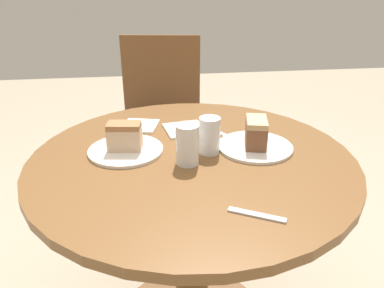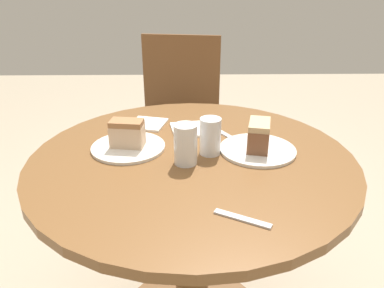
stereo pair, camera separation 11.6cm
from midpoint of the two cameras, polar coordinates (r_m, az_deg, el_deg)
name	(u,v)px [view 2 (the right image)]	position (r m, az deg, el deg)	size (l,w,h in m)	color
table	(192,215)	(1.30, 2.61, -10.86)	(1.02, 1.02, 0.78)	brown
chair	(178,126)	(2.11, -0.56, 2.74)	(0.52, 0.51, 0.99)	brown
plate_near	(258,150)	(1.23, 12.63, -0.91)	(0.24, 0.24, 0.01)	silver
plate_far	(128,147)	(1.23, -7.04, -0.52)	(0.24, 0.24, 0.01)	silver
cake_slice_near	(259,135)	(1.21, 12.86, 1.24)	(0.09, 0.12, 0.09)	brown
cake_slice_far	(127,133)	(1.21, -7.16, 1.57)	(0.11, 0.07, 0.09)	beige
glass_lemonade	(186,147)	(1.11, 2.00, -0.47)	(0.07, 0.07, 0.12)	beige
glass_water	(210,139)	(1.17, 5.63, 0.77)	(0.07, 0.07, 0.12)	silver
napkin_stack	(191,129)	(1.36, 2.25, 2.22)	(0.16, 0.16, 0.01)	white
fork	(227,135)	(1.32, 7.87, 1.25)	(0.11, 0.16, 0.00)	silver
spoon	(242,219)	(0.91, 11.41, -11.21)	(0.13, 0.08, 0.00)	silver
napkin_side	(148,124)	(1.41, -4.39, 3.05)	(0.15, 0.15, 0.01)	white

